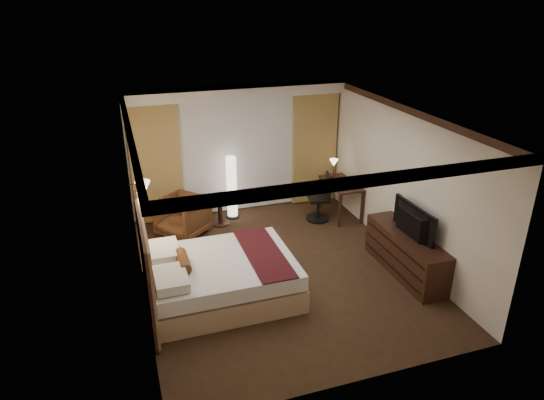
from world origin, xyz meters
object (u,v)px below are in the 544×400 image
object	(u,v)px
side_table	(220,211)
television	(409,218)
desk	(340,199)
office_chair	(319,197)
bed	(223,277)
dresser	(406,254)
floor_lamp	(232,187)
armchair	(182,215)

from	to	relation	value
side_table	television	bearing A→B (deg)	-48.01
desk	office_chair	size ratio (longest dim) A/B	1.09
bed	dresser	bearing A→B (deg)	-5.50
side_table	floor_lamp	size ratio (longest dim) A/B	0.43
office_chair	side_table	bearing A→B (deg)	-179.52
desk	dresser	size ratio (longest dim) A/B	0.60
desk	office_chair	world-z (taller)	office_chair
floor_lamp	dresser	size ratio (longest dim) A/B	0.73
floor_lamp	desk	bearing A→B (deg)	-16.19
armchair	dresser	size ratio (longest dim) A/B	0.46
side_table	desk	world-z (taller)	desk
bed	floor_lamp	size ratio (longest dim) A/B	1.64
desk	office_chair	xyz separation A→B (m)	(-0.53, -0.05, 0.13)
floor_lamp	television	size ratio (longest dim) A/B	1.23
bed	office_chair	distance (m)	3.26
desk	dresser	world-z (taller)	desk
desk	floor_lamp	bearing A→B (deg)	163.81
office_chair	dresser	size ratio (longest dim) A/B	0.55
floor_lamp	desk	distance (m)	2.30
armchair	floor_lamp	world-z (taller)	floor_lamp
office_chair	armchair	bearing A→B (deg)	-171.30
side_table	dresser	bearing A→B (deg)	-47.67
desk	side_table	bearing A→B (deg)	171.28
bed	armchair	size ratio (longest dim) A/B	2.63
floor_lamp	side_table	bearing A→B (deg)	-141.75
floor_lamp	desk	size ratio (longest dim) A/B	1.22
bed	armchair	distance (m)	2.30
armchair	floor_lamp	size ratio (longest dim) A/B	0.63
armchair	side_table	xyz separation A→B (m)	(0.80, 0.23, -0.13)
office_chair	bed	bearing A→B (deg)	-127.47
office_chair	floor_lamp	bearing A→B (deg)	170.45
desk	dresser	distance (m)	2.43
television	bed	bearing A→B (deg)	83.81
side_table	floor_lamp	bearing A→B (deg)	38.25
bed	television	world-z (taller)	television
dresser	television	size ratio (longest dim) A/B	1.68
floor_lamp	office_chair	bearing A→B (deg)	-22.40
armchair	desk	xyz separation A→B (m)	(3.31, -0.15, -0.05)
television	desk	bearing A→B (deg)	-0.16
desk	bed	bearing A→B (deg)	-144.93
bed	side_table	world-z (taller)	bed
office_chair	television	bearing A→B (deg)	-64.20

